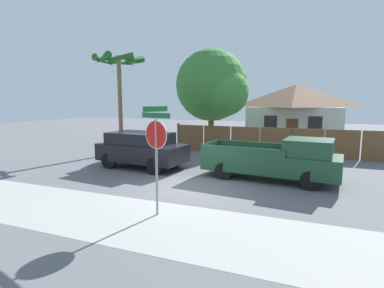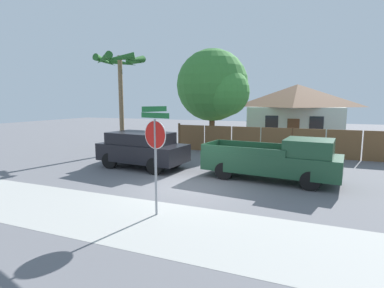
{
  "view_description": "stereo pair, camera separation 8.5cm",
  "coord_description": "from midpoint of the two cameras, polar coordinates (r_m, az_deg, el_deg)",
  "views": [
    {
      "loc": [
        4.27,
        -10.52,
        3.31
      ],
      "look_at": [
        -0.19,
        0.7,
        1.6
      ],
      "focal_mm": 28.0,
      "sensor_mm": 36.0,
      "label": 1
    },
    {
      "loc": [
        4.35,
        -10.49,
        3.31
      ],
      "look_at": [
        -0.19,
        0.7,
        1.6
      ],
      "focal_mm": 28.0,
      "sensor_mm": 36.0,
      "label": 2
    }
  ],
  "objects": [
    {
      "name": "oak_tree",
      "position": [
        21.47,
        4.52,
        10.8
      ],
      "size": [
        5.31,
        5.06,
        6.99
      ],
      "color": "brown",
      "rests_on": "ground"
    },
    {
      "name": "house",
      "position": [
        28.06,
        19.36,
        5.95
      ],
      "size": [
        7.91,
        7.65,
        4.81
      ],
      "color": "#B2C1B7",
      "rests_on": "ground"
    },
    {
      "name": "orange_pickup",
      "position": [
        13.07,
        15.85,
        -2.9
      ],
      "size": [
        5.77,
        2.51,
        1.84
      ],
      "rotation": [
        0.0,
        0.0,
        -0.1
      ],
      "color": "#1E472D",
      "rests_on": "ground"
    },
    {
      "name": "red_suv",
      "position": [
        15.19,
        -9.3,
        -0.84
      ],
      "size": [
        4.59,
        2.47,
        1.79
      ],
      "rotation": [
        0.0,
        0.0,
        -0.1
      ],
      "color": "black",
      "rests_on": "ground"
    },
    {
      "name": "sidewalk_strip",
      "position": [
        8.79,
        -9.45,
        -14.16
      ],
      "size": [
        36.0,
        3.2,
        0.01
      ],
      "color": "#A3A39E",
      "rests_on": "ground"
    },
    {
      "name": "stop_sign",
      "position": [
        8.6,
        -6.73,
        0.48
      ],
      "size": [
        1.04,
        0.94,
        3.18
      ],
      "rotation": [
        0.0,
        0.0,
        -0.27
      ],
      "color": "gray",
      "rests_on": "ground"
    },
    {
      "name": "wooden_fence",
      "position": [
        19.31,
        15.81,
        0.47
      ],
      "size": [
        13.32,
        0.12,
        1.81
      ],
      "color": "brown",
      "rests_on": "ground"
    },
    {
      "name": "ground_plane",
      "position": [
        11.83,
        -0.22,
        -8.19
      ],
      "size": [
        80.0,
        80.0,
        0.0
      ],
      "primitive_type": "plane",
      "color": "slate"
    },
    {
      "name": "palm_tree",
      "position": [
        19.99,
        -13.43,
        13.83
      ],
      "size": [
        3.06,
        3.27,
        6.25
      ],
      "color": "brown",
      "rests_on": "ground"
    }
  ]
}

